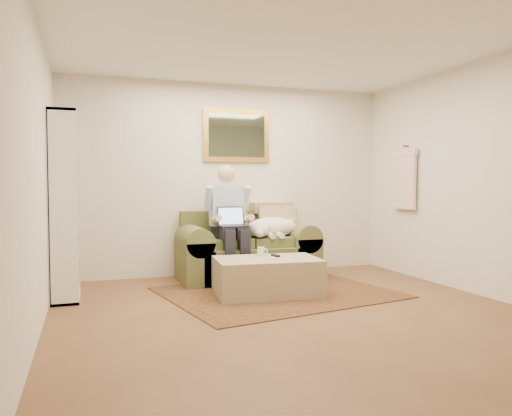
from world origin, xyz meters
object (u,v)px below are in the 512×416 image
sleeping_dog (272,227)px  bookshelf (65,206)px  sofa (247,256)px  seated_man (231,224)px  laptop (232,221)px  coffee_mug (261,252)px  ottoman (267,277)px

sleeping_dog → bookshelf: bookshelf is taller
sofa → sleeping_dog: (0.32, -0.09, 0.37)m
sofa → seated_man: (-0.26, -0.16, 0.44)m
laptop → coffee_mug: (0.18, -0.57, -0.31)m
sleeping_dog → ottoman: sleeping_dog is taller
seated_man → laptop: bearing=-90.0°
sofa → bookshelf: bearing=-169.1°
seated_man → sleeping_dog: (0.58, 0.07, -0.07)m
seated_man → coffee_mug: 0.72m
seated_man → laptop: 0.08m
seated_man → sleeping_dog: size_ratio=2.04×
bookshelf → seated_man: bearing=7.7°
sofa → laptop: laptop is taller
seated_man → sofa: bearing=31.5°
laptop → sleeping_dog: laptop is taller
coffee_mug → sofa: bearing=84.1°
sofa → ottoman: (-0.08, -1.00, -0.10)m
sofa → sleeping_dog: size_ratio=2.43×
seated_man → bookshelf: size_ratio=0.74×
laptop → ottoman: (0.19, -0.77, -0.57)m
seated_man → sleeping_dog: seated_man is taller
sofa → coffee_mug: 0.82m
sofa → bookshelf: (-2.19, -0.42, 0.70)m
laptop → bookshelf: bearing=-174.3°
laptop → coffee_mug: bearing=-72.4°
sleeping_dog → bookshelf: 2.55m
seated_man → coffee_mug: bearing=-74.2°
sofa → seated_man: size_ratio=1.19×
sleeping_dog → ottoman: size_ratio=0.64×
seated_man → ottoman: 1.01m
sofa → seated_man: bearing=-148.5°
sleeping_dog → coffee_mug: bearing=-119.2°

